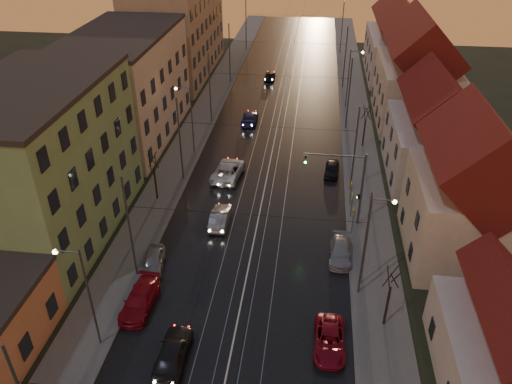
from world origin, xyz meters
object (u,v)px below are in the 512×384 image
at_px(driving_car_0, 173,352).
at_px(parked_left_3, 153,261).
at_px(driving_car_2, 228,170).
at_px(parked_right_2, 332,169).
at_px(parked_right_0, 330,340).
at_px(street_lamp_0, 83,289).
at_px(driving_car_4, 270,76).
at_px(parked_right_1, 341,252).
at_px(street_lamp_2, 189,114).
at_px(street_lamp_3, 351,73).
at_px(driving_car_1, 220,217).
at_px(street_lamp_1, 372,234).
at_px(driving_car_3, 250,118).
at_px(parked_left_2, 140,300).
at_px(traffic_light_mast, 351,180).

height_order(driving_car_0, parked_left_3, driving_car_0).
bearing_deg(driving_car_2, parked_right_2, -163.50).
height_order(parked_left_3, parked_right_0, parked_left_3).
relative_size(street_lamp_0, driving_car_2, 1.41).
height_order(driving_car_4, parked_left_3, parked_left_3).
bearing_deg(parked_right_1, street_lamp_0, -142.94).
xyz_separation_m(street_lamp_2, parked_right_2, (15.85, -2.93, -4.27)).
relative_size(street_lamp_0, parked_right_1, 1.85).
bearing_deg(driving_car_0, street_lamp_0, -7.37).
height_order(street_lamp_3, parked_right_0, street_lamp_3).
bearing_deg(driving_car_2, street_lamp_2, -37.18).
relative_size(street_lamp_3, driving_car_1, 1.84).
bearing_deg(driving_car_4, street_lamp_1, 104.80).
distance_m(street_lamp_1, street_lamp_3, 36.00).
relative_size(street_lamp_2, driving_car_3, 1.71).
distance_m(driving_car_0, parked_right_1, 16.11).
relative_size(street_lamp_2, driving_car_0, 1.73).
bearing_deg(parked_left_2, parked_right_0, -6.77).
distance_m(parked_left_3, parked_right_0, 15.39).
bearing_deg(parked_right_2, parked_right_1, -82.88).
bearing_deg(driving_car_4, driving_car_0, 89.55).
relative_size(driving_car_4, parked_left_2, 0.79).
relative_size(driving_car_0, driving_car_1, 1.07).
height_order(driving_car_2, parked_left_2, driving_car_2).
bearing_deg(parked_left_2, traffic_light_mast, 40.84).
relative_size(driving_car_1, parked_right_0, 0.97).
xyz_separation_m(street_lamp_0, street_lamp_2, (0.00, 28.00, 0.00)).
xyz_separation_m(traffic_light_mast, parked_right_1, (-0.65, -4.90, -3.97)).
relative_size(street_lamp_0, parked_right_2, 2.20).
bearing_deg(driving_car_4, parked_left_2, 85.36).
height_order(street_lamp_0, driving_car_0, street_lamp_0).
bearing_deg(driving_car_0, driving_car_3, -89.70).
distance_m(driving_car_1, parked_right_0, 16.31).
height_order(street_lamp_2, parked_right_0, street_lamp_2).
distance_m(driving_car_0, parked_left_2, 5.70).
xyz_separation_m(parked_right_1, parked_right_2, (-0.59, 13.96, -0.01)).
bearing_deg(street_lamp_2, driving_car_4, 76.22).
xyz_separation_m(street_lamp_3, parked_left_3, (-16.65, -35.91, -4.23)).
bearing_deg(parked_right_0, parked_left_2, 171.65).
relative_size(parked_left_3, parked_right_0, 0.86).
height_order(driving_car_1, parked_right_1, driving_car_1).
height_order(parked_left_2, parked_left_3, parked_left_2).
bearing_deg(parked_left_3, driving_car_1, 49.60).
bearing_deg(street_lamp_0, parked_left_3, 79.09).
xyz_separation_m(street_lamp_3, driving_car_2, (-13.13, -20.84, -4.09)).
bearing_deg(street_lamp_1, street_lamp_0, -156.28).
bearing_deg(driving_car_3, street_lamp_2, 58.79).
distance_m(driving_car_0, parked_right_2, 27.79).
bearing_deg(driving_car_4, parked_right_2, 108.43).
xyz_separation_m(street_lamp_1, driving_car_4, (-11.79, 46.19, -4.24)).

